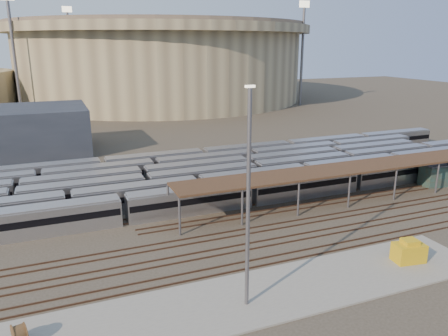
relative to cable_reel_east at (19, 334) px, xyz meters
name	(u,v)px	position (x,y,z in m)	size (l,w,h in m)	color
ground	(242,229)	(25.81, 13.97, -1.04)	(420.00, 420.00, 0.00)	#383026
apron	(259,296)	(20.81, -1.03, -0.94)	(50.00, 9.00, 0.20)	gray
subway_trains	(200,177)	(26.46, 32.47, 0.76)	(130.43, 23.90, 3.60)	#B7B7BC
inspection_shed	(362,167)	(47.81, 17.97, 3.94)	(60.30, 6.00, 5.30)	#5D5C61
empty_tracks	(259,244)	(25.81, 8.97, -0.95)	(170.00, 9.62, 0.18)	#4C3323
stadium	(161,60)	(50.81, 153.97, 15.43)	(124.00, 124.00, 32.50)	#9A8E68
floodlight_0	(14,52)	(-4.19, 123.97, 19.61)	(4.00, 1.00, 38.40)	#5D5C61
floodlight_2	(302,50)	(95.81, 113.97, 19.61)	(4.00, 1.00, 38.40)	#5D5C61
floodlight_3	(71,49)	(15.81, 173.97, 19.61)	(4.00, 1.00, 38.40)	#5D5C61
cable_reel_east	(19,334)	(0.00, 0.00, 0.00)	(1.69, 1.69, 0.94)	brown
yard_light_pole	(248,201)	(19.11, -1.85, 9.20)	(0.81, 0.36, 19.92)	#5D5C61
yellow_equipment	(409,252)	(39.06, -1.08, 0.18)	(3.29, 2.06, 2.06)	#BF9912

